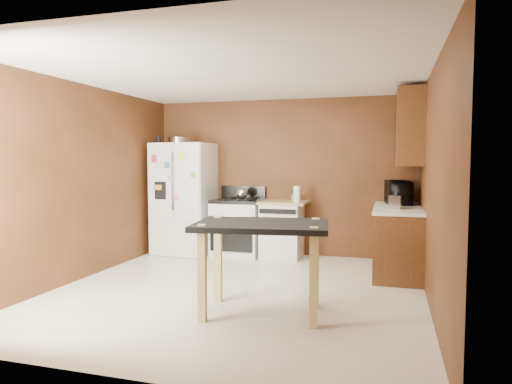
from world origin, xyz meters
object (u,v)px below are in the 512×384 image
at_px(green_canister, 294,198).
at_px(kettle, 242,194).
at_px(microwave, 398,194).
at_px(island, 262,236).
at_px(paper_towel, 297,194).
at_px(dishwasher, 282,229).
at_px(toaster, 396,202).
at_px(refrigerator, 184,198).
at_px(roasting_pan, 180,140).
at_px(gas_range, 238,227).
at_px(pen_cup, 158,140).

bearing_deg(green_canister, kettle, -172.24).
bearing_deg(microwave, island, 141.05).
xyz_separation_m(paper_towel, dishwasher, (-0.26, 0.11, -0.56)).
bearing_deg(toaster, refrigerator, 178.31).
bearing_deg(refrigerator, dishwasher, 2.99).
relative_size(paper_towel, dishwasher, 0.27).
xyz_separation_m(refrigerator, island, (2.03, -2.53, -0.12)).
xyz_separation_m(roasting_pan, green_canister, (1.87, 0.14, -0.91)).
xyz_separation_m(paper_towel, gas_range, (-0.98, 0.09, -0.55)).
height_order(pen_cup, kettle, pen_cup).
height_order(pen_cup, microwave, pen_cup).
relative_size(microwave, island, 0.39).
relative_size(refrigerator, gas_range, 1.64).
bearing_deg(paper_towel, gas_range, 174.76).
distance_m(dishwasher, island, 2.66).
bearing_deg(refrigerator, island, -51.20).
bearing_deg(kettle, roasting_pan, -178.61).
bearing_deg(microwave, toaster, 165.51).
height_order(green_canister, toaster, toaster).
bearing_deg(kettle, green_canister, 7.76).
height_order(green_canister, refrigerator, refrigerator).
bearing_deg(dishwasher, island, -81.27).
bearing_deg(green_canister, paper_towel, -65.69).
relative_size(roasting_pan, green_canister, 3.63).
relative_size(green_canister, island, 0.08).
height_order(pen_cup, toaster, pen_cup).
height_order(paper_towel, dishwasher, paper_towel).
xyz_separation_m(green_canister, refrigerator, (-1.81, -0.13, -0.04)).
bearing_deg(roasting_pan, green_canister, 4.22).
bearing_deg(paper_towel, island, -86.70).
height_order(roasting_pan, paper_towel, roasting_pan).
bearing_deg(island, dishwasher, 98.73).
height_order(pen_cup, refrigerator, pen_cup).
bearing_deg(green_canister, gas_range, -175.48).
relative_size(roasting_pan, toaster, 1.64).
relative_size(paper_towel, gas_range, 0.22).
height_order(pen_cup, paper_towel, pen_cup).
height_order(toaster, island, toaster).
relative_size(pen_cup, microwave, 0.22).
distance_m(paper_towel, dishwasher, 0.63).
bearing_deg(roasting_pan, toaster, -10.92).
height_order(pen_cup, green_canister, pen_cup).
distance_m(pen_cup, microwave, 3.83).
height_order(paper_towel, refrigerator, refrigerator).
height_order(roasting_pan, toaster, roasting_pan).
distance_m(green_canister, island, 2.67).
distance_m(kettle, toaster, 2.42).
xyz_separation_m(roasting_pan, microwave, (3.41, -0.05, -0.80)).
distance_m(pen_cup, refrigerator, 1.04).
relative_size(green_canister, refrigerator, 0.06).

